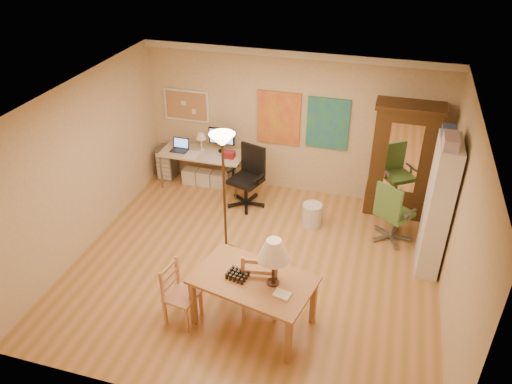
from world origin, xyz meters
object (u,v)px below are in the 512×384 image
(office_chair_black, at_px, (247,190))
(computer_desk, at_px, (205,165))
(bookshelf, at_px, (437,207))
(office_chair_green, at_px, (391,225))
(dining_table, at_px, (260,272))
(armoire, at_px, (401,167))

(office_chair_black, bearing_deg, computer_desk, 155.62)
(office_chair_black, relative_size, bookshelf, 0.54)
(computer_desk, bearing_deg, office_chair_green, -13.07)
(dining_table, bearing_deg, office_chair_green, 57.35)
(computer_desk, xyz_separation_m, office_chair_green, (3.58, -0.83, -0.15))
(computer_desk, height_order, office_chair_green, computer_desk)
(dining_table, xyz_separation_m, computer_desk, (-2.02, 3.26, -0.46))
(dining_table, distance_m, office_chair_black, 3.06)
(dining_table, height_order, computer_desk, dining_table)
(office_chair_black, height_order, bookshelf, bookshelf)
(bookshelf, bearing_deg, dining_table, -137.73)
(office_chair_black, bearing_deg, bookshelf, -15.30)
(office_chair_black, distance_m, bookshelf, 3.37)
(dining_table, height_order, office_chair_green, dining_table)
(dining_table, relative_size, armoire, 0.82)
(office_chair_black, bearing_deg, office_chair_green, -8.42)
(computer_desk, xyz_separation_m, bookshelf, (4.16, -1.31, 0.60))
(armoire, bearing_deg, computer_desk, -178.69)
(bookshelf, bearing_deg, office_chair_green, 140.23)
(dining_table, bearing_deg, armoire, 64.55)
(office_chair_black, height_order, office_chair_green, office_chair_black)
(office_chair_green, height_order, armoire, armoire)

